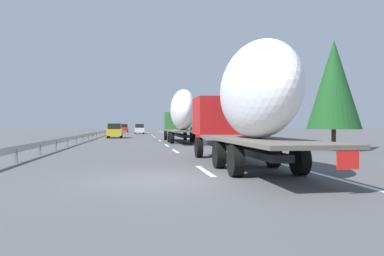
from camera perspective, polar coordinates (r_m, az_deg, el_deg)
name	(u,v)px	position (r m, az deg, el deg)	size (l,w,h in m)	color
ground_plane	(142,137)	(51.16, -7.85, -1.42)	(260.00, 260.00, 0.00)	#4C4C4F
lane_stripe_0	(205,171)	(13.46, 2.01, -6.67)	(3.20, 0.20, 0.01)	white
lane_stripe_1	(176,151)	(23.52, -2.58, -3.61)	(3.20, 0.20, 0.01)	white
lane_stripe_2	(167,145)	(30.17, -3.91, -2.71)	(3.20, 0.20, 0.01)	white
lane_stripe_3	(160,141)	(39.38, -5.01, -1.97)	(3.20, 0.20, 0.01)	white
lane_stripe_4	(154,137)	(52.09, -5.88, -1.38)	(3.20, 0.20, 0.01)	white
lane_stripe_5	(152,135)	(59.57, -6.22, -1.15)	(3.20, 0.20, 0.01)	white
lane_stripe_6	(149,133)	(76.98, -6.76, -0.79)	(3.20, 0.20, 0.01)	white
lane_stripe_7	(148,133)	(81.29, -6.86, -0.72)	(3.20, 0.20, 0.01)	white
lane_stripe_8	(146,131)	(100.47, -7.19, -0.50)	(3.20, 0.20, 0.01)	white
edge_line_right	(177,136)	(56.49, -2.33, -1.23)	(110.00, 0.20, 0.01)	white
truck_lead	(181,114)	(35.29, -1.66, 2.25)	(14.31, 2.55, 4.98)	#387038
truck_trailing	(247,102)	(14.54, 8.48, 4.04)	(13.07, 2.55, 4.66)	#B21919
car_red_compact	(124,128)	(88.66, -10.50, -0.01)	(4.13, 1.84, 1.92)	red
car_white_van	(139,129)	(70.02, -8.17, -0.15)	(4.37, 1.80, 1.86)	white
car_yellow_coupe	(115,131)	(48.55, -11.91, -0.41)	(4.62, 1.86, 1.87)	gold
road_sign	(182,121)	(60.03, -1.55, 1.08)	(0.10, 0.90, 3.37)	gray
tree_0	(334,84)	(26.25, 21.20, 6.34)	(3.51, 3.51, 7.36)	#472D19
tree_1	(191,115)	(83.00, -0.14, 2.10)	(2.65, 2.65, 6.83)	#472D19
tree_2	(208,114)	(70.98, 2.58, 2.21)	(3.02, 3.02, 5.88)	#472D19
tree_3	(193,116)	(76.86, 0.10, 1.83)	(3.50, 3.50, 5.78)	#472D19
tree_4	(201,111)	(59.61, 1.35, 2.61)	(2.98, 2.98, 6.52)	#472D19
tree_5	(268,99)	(37.92, 11.67, 4.45)	(3.61, 3.61, 7.13)	#472D19
guardrail_median	(99,133)	(54.40, -14.23, -0.71)	(94.00, 0.10, 0.76)	#9EA0A5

